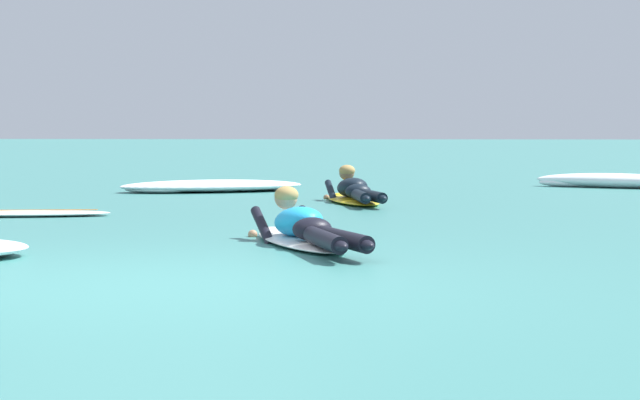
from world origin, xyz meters
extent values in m
plane|color=#387A75|center=(0.00, 10.00, 0.00)|extent=(120.00, 120.00, 0.00)
ellipsoid|color=white|center=(0.76, 2.58, 0.04)|extent=(1.23, 2.12, 0.07)
ellipsoid|color=white|center=(0.42, 3.50, 0.05)|extent=(0.25, 0.26, 0.06)
ellipsoid|color=#1E9EDB|center=(0.75, 2.63, 0.20)|extent=(0.63, 0.82, 0.35)
ellipsoid|color=black|center=(0.89, 2.24, 0.17)|extent=(0.42, 0.38, 0.20)
cylinder|color=black|center=(1.04, 1.63, 0.14)|extent=(0.41, 0.94, 0.14)
ellipsoid|color=black|center=(1.18, 1.19, 0.14)|extent=(0.17, 0.24, 0.08)
cylinder|color=black|center=(1.19, 1.69, 0.14)|extent=(0.51, 0.92, 0.14)
ellipsoid|color=black|center=(1.38, 1.26, 0.14)|extent=(0.17, 0.24, 0.08)
cylinder|color=black|center=(0.40, 2.92, 0.12)|extent=(0.30, 0.61, 0.35)
sphere|color=tan|center=(0.26, 3.30, 0.02)|extent=(0.09, 0.09, 0.09)
cylinder|color=black|center=(0.82, 3.06, 0.12)|extent=(0.30, 0.61, 0.35)
sphere|color=tan|center=(0.69, 3.41, 0.02)|extent=(0.09, 0.09, 0.09)
sphere|color=tan|center=(0.60, 3.02, 0.38)|extent=(0.21, 0.21, 0.21)
ellipsoid|color=#AD894C|center=(0.61, 3.00, 0.41)|extent=(0.28, 0.26, 0.16)
ellipsoid|color=yellow|center=(1.02, 8.08, 0.04)|extent=(1.03, 2.11, 0.07)
ellipsoid|color=yellow|center=(0.79, 9.03, 0.05)|extent=(0.25, 0.24, 0.06)
ellipsoid|color=black|center=(1.01, 8.13, 0.20)|extent=(0.54, 0.74, 0.35)
ellipsoid|color=black|center=(1.10, 7.76, 0.17)|extent=(0.40, 0.35, 0.20)
cylinder|color=black|center=(1.15, 7.20, 0.14)|extent=(0.28, 0.83, 0.14)
ellipsoid|color=black|center=(1.22, 6.79, 0.14)|extent=(0.15, 0.24, 0.08)
cylinder|color=black|center=(1.31, 7.23, 0.14)|extent=(0.37, 0.82, 0.14)
ellipsoid|color=black|center=(1.43, 6.84, 0.14)|extent=(0.15, 0.24, 0.08)
cylinder|color=black|center=(0.71, 8.44, 0.12)|extent=(0.22, 0.56, 0.32)
sphere|color=#8C6647|center=(0.62, 8.79, 0.02)|extent=(0.09, 0.09, 0.09)
cylinder|color=black|center=(1.14, 8.52, 0.12)|extent=(0.22, 0.56, 0.32)
sphere|color=#8C6647|center=(1.06, 8.86, 0.02)|extent=(0.09, 0.09, 0.09)
sphere|color=#8C6647|center=(0.92, 8.51, 0.38)|extent=(0.21, 0.21, 0.21)
ellipsoid|color=#AD894C|center=(0.92, 8.49, 0.41)|extent=(0.26, 0.25, 0.16)
ellipsoid|color=white|center=(-2.65, 5.52, 0.04)|extent=(2.04, 0.78, 0.07)
cube|color=orange|center=(-2.65, 5.52, 0.07)|extent=(1.68, 0.27, 0.01)
ellipsoid|color=white|center=(-1.26, 10.49, 0.09)|extent=(3.05, 1.99, 0.18)
ellipsoid|color=white|center=(-0.64, 10.88, 0.06)|extent=(1.15, 1.06, 0.13)
ellipsoid|color=white|center=(-2.03, 10.10, 0.05)|extent=(1.05, 0.59, 0.10)
ellipsoid|color=white|center=(5.17, 11.97, 0.12)|extent=(2.62, 1.52, 0.24)
ellipsoid|color=white|center=(4.43, 12.23, 0.07)|extent=(0.98, 0.57, 0.13)
camera|label=1|loc=(1.61, -7.64, 1.06)|focal=66.33mm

